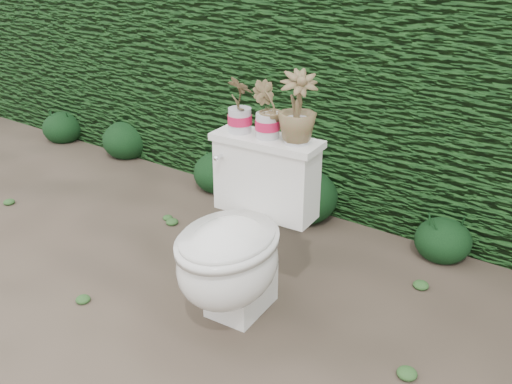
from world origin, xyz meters
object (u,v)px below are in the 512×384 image
Objects in this scene: toilet at (238,243)px; potted_plant_right at (298,110)px; potted_plant_left at (240,106)px; potted_plant_center at (268,112)px.

potted_plant_right is (0.13, 0.25, 0.57)m from toilet.
potted_plant_left reaches higher than toilet.
toilet is 0.63m from potted_plant_right.
toilet is at bearing -161.00° from potted_plant_right.
potted_plant_center is at bearing -165.84° from potted_plant_left.
toilet is 0.61m from potted_plant_left.
toilet is 2.63× the size of potted_plant_right.
potted_plant_center reaches higher than toilet.
potted_plant_center is 0.79× the size of potted_plant_right.
potted_plant_right is at bearing 58.11° from toilet.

